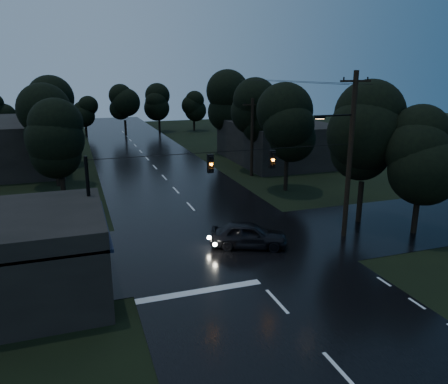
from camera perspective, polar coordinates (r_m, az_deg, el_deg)
ground at (r=16.63m, az=15.01°, el=-21.77°), size 160.00×160.00×0.00m
main_road at (r=42.66m, az=-7.81°, el=1.87°), size 12.00×120.00×0.02m
cross_street at (r=26.04m, az=0.18°, el=-6.93°), size 60.00×9.00×0.02m
building_far_right at (r=50.41m, az=7.03°, el=6.54°), size 10.00×14.00×4.40m
building_far_left at (r=51.63m, az=-25.72°, el=5.67°), size 10.00×16.00×5.00m
utility_pole_main at (r=27.01m, az=15.99°, el=4.93°), size 3.50×0.30×10.00m
utility_pole_far at (r=42.43m, az=3.68°, el=7.24°), size 2.00×0.30×7.50m
anchor_pole_left at (r=22.81m, az=-17.05°, el=-2.91°), size 0.18×0.18×6.00m
span_signals at (r=23.78m, az=2.26°, el=4.11°), size 15.00×0.37×1.12m
tree_corner_near at (r=30.00m, az=18.02°, el=7.19°), size 4.48×4.48×9.44m
tree_corner_far at (r=29.14m, az=24.58°, el=4.83°), size 3.92×3.92×8.26m
tree_left_a at (r=33.08m, az=-20.83°, el=6.33°), size 3.92×3.92×8.26m
tree_left_b at (r=40.99m, az=-21.51°, el=8.38°), size 4.20×4.20×8.85m
tree_left_c at (r=50.93m, az=-21.89°, el=9.95°), size 4.48×4.48×9.44m
tree_right_a at (r=37.10m, az=8.35°, el=8.64°), size 4.20×4.20×8.85m
tree_right_b at (r=44.52m, az=4.30°, el=10.36°), size 4.48×4.48×9.44m
tree_right_c at (r=53.99m, az=0.63°, el=11.69°), size 4.76×4.76×10.03m
car at (r=25.55m, az=3.25°, el=-5.58°), size 4.79×3.35×1.51m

